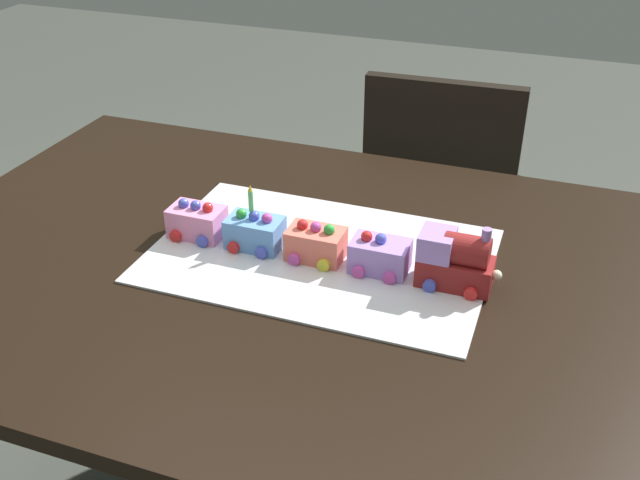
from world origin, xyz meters
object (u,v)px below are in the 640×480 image
Objects in this scene: cake_car_caboose_lavender at (380,256)px; cake_car_flatbed_coral at (316,243)px; cake_locomotive at (455,260)px; birthday_candle at (251,198)px; dining_table at (278,308)px; cake_car_gondola_bubblegum at (197,221)px; chair at (441,201)px; cake_car_tanker_sky_blue at (255,232)px.

cake_car_flatbed_coral is (0.12, 0.00, 0.00)m from cake_car_caboose_lavender.
birthday_candle is (0.37, -0.00, 0.05)m from cake_locomotive.
cake_locomotive is at bearing 180.00° from cake_car_flatbed_coral.
birthday_candle is at bearing -24.73° from dining_table.
cake_car_caboose_lavender is at bearing 180.00° from cake_car_gondola_bubblegum.
birthday_candle is at bearing 73.90° from chair.
cake_car_flatbed_coral and cake_car_tanker_sky_blue have the same top height.
dining_table is 10.00× the size of cake_locomotive.
chair is at bearing -78.34° from cake_locomotive.
dining_table is at bearing 153.30° from cake_car_tanker_sky_blue.
cake_car_tanker_sky_blue is at bearing 180.00° from cake_car_gondola_bubblegum.
cake_car_gondola_bubblegum is (0.17, -0.03, 0.14)m from dining_table.
cake_locomotive is 0.37m from cake_car_tanker_sky_blue.
chair is 8.60× the size of cake_car_caboose_lavender.
dining_table is 14.00× the size of cake_car_flatbed_coral.
cake_car_flatbed_coral is at bearing -180.00° from birthday_candle.
cake_car_caboose_lavender is (-0.04, 0.81, 0.30)m from chair.
cake_locomotive is 1.40× the size of cake_car_gondola_bubblegum.
cake_car_tanker_sky_blue is at bearing -26.70° from dining_table.
birthday_candle is at bearing 0.00° from cake_car_tanker_sky_blue.
chair reaches higher than dining_table.
chair reaches higher than cake_car_caboose_lavender.
chair reaches higher than cake_car_gondola_bubblegum.
chair is 8.60× the size of cake_car_tanker_sky_blue.
cake_car_tanker_sky_blue is at bearing 0.00° from cake_car_flatbed_coral.
cake_locomotive reaches higher than cake_car_tanker_sky_blue.
cake_car_gondola_bubblegum is 0.13m from birthday_candle.
cake_car_caboose_lavender is at bearing -180.00° from birthday_candle.
chair is 0.88m from cake_locomotive.
cake_car_tanker_sky_blue is 1.90× the size of birthday_candle.
cake_car_flatbed_coral is 1.90× the size of birthday_candle.
cake_locomotive is at bearing 180.00° from cake_car_caboose_lavender.
dining_table is 1.63× the size of chair.
birthday_candle is (0.06, -0.03, 0.21)m from dining_table.
chair is at bearing -104.15° from birthday_candle.
birthday_candle is (0.00, 0.00, 0.07)m from cake_car_tanker_sky_blue.
cake_car_caboose_lavender is 1.00× the size of cake_car_gondola_bubblegum.
cake_car_flatbed_coral is (0.08, 0.81, 0.30)m from chair.
dining_table is at bearing 4.81° from cake_locomotive.
cake_car_tanker_sky_blue is (0.12, 0.00, 0.00)m from cake_car_flatbed_coral.
cake_car_caboose_lavender is (-0.18, -0.03, 0.14)m from dining_table.
chair and cake_locomotive have the same top height.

